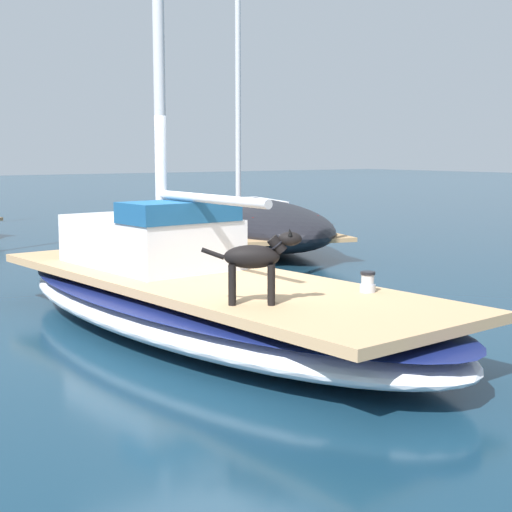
{
  "coord_description": "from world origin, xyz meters",
  "views": [
    {
      "loc": [
        -4.46,
        -7.28,
        2.07
      ],
      "look_at": [
        0.0,
        -1.0,
        1.01
      ],
      "focal_mm": 53.22,
      "sensor_mm": 36.0,
      "label": 1
    }
  ],
  "objects_px": {
    "deck_winch": "(368,282)",
    "moored_boat_starboard_side": "(249,222)",
    "dog_black": "(257,259)",
    "sailboat_main": "(205,305)"
  },
  "relations": [
    {
      "from": "dog_black",
      "to": "deck_winch",
      "type": "relative_size",
      "value": 3.87
    },
    {
      "from": "dog_black",
      "to": "moored_boat_starboard_side",
      "type": "distance_m",
      "value": 9.46
    },
    {
      "from": "sailboat_main",
      "to": "deck_winch",
      "type": "height_order",
      "value": "deck_winch"
    },
    {
      "from": "moored_boat_starboard_side",
      "to": "deck_winch",
      "type": "bearing_deg",
      "value": -117.04
    },
    {
      "from": "deck_winch",
      "to": "moored_boat_starboard_side",
      "type": "height_order",
      "value": "moored_boat_starboard_side"
    },
    {
      "from": "dog_black",
      "to": "sailboat_main",
      "type": "bearing_deg",
      "value": 75.18
    },
    {
      "from": "sailboat_main",
      "to": "dog_black",
      "type": "bearing_deg",
      "value": -104.82
    },
    {
      "from": "sailboat_main",
      "to": "dog_black",
      "type": "height_order",
      "value": "dog_black"
    },
    {
      "from": "sailboat_main",
      "to": "moored_boat_starboard_side",
      "type": "bearing_deg",
      "value": 51.59
    },
    {
      "from": "dog_black",
      "to": "moored_boat_starboard_side",
      "type": "bearing_deg",
      "value": 55.64
    }
  ]
}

